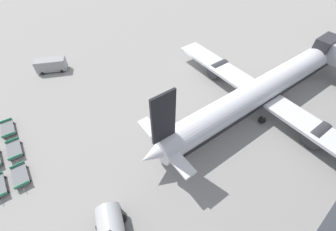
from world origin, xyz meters
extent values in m
plane|color=gray|center=(0.00, 0.00, 0.00)|extent=(500.00, 500.00, 0.00)
cube|color=#2D2D33|center=(16.57, 15.92, 4.70)|extent=(2.58, 4.51, 3.74)
cylinder|color=silver|center=(15.30, 1.70, 3.21)|extent=(7.46, 40.98, 3.85)
cone|color=silver|center=(13.48, -18.62, 3.21)|extent=(4.05, 4.92, 3.65)
cube|color=black|center=(13.54, -17.90, 8.37)|extent=(0.54, 2.90, 6.48)
cube|color=silver|center=(13.55, -17.85, 3.78)|extent=(9.85, 2.40, 0.24)
cube|color=silver|center=(15.15, 0.07, 2.34)|extent=(35.03, 6.92, 0.44)
cylinder|color=#333338|center=(24.39, -0.35, 1.39)|extent=(2.96, 3.51, 2.68)
cylinder|color=#333338|center=(5.99, 1.29, 1.39)|extent=(2.96, 3.51, 2.68)
cube|color=black|center=(15.30, 1.70, 2.53)|extent=(7.18, 36.92, 0.69)
cylinder|color=#56565B|center=(16.42, 14.29, 1.39)|extent=(0.24, 0.24, 1.71)
sphere|color=black|center=(16.42, 14.29, 0.54)|extent=(1.08, 1.08, 1.08)
cylinder|color=#56565B|center=(17.74, -2.62, 1.39)|extent=(0.24, 0.24, 1.71)
sphere|color=black|center=(17.74, -2.62, 0.54)|extent=(1.08, 1.08, 1.08)
cylinder|color=#56565B|center=(12.12, -2.11, 1.39)|extent=(0.24, 0.24, 1.71)
sphere|color=black|center=(12.12, -2.11, 0.54)|extent=(1.08, 1.08, 1.08)
sphere|color=black|center=(15.17, -27.94, 0.45)|extent=(0.90, 0.90, 0.90)
sphere|color=black|center=(16.03, -25.75, 0.45)|extent=(0.90, 0.90, 0.90)
cube|color=gray|center=(-15.25, -20.80, 1.33)|extent=(4.32, 5.55, 2.12)
cube|color=#1E232D|center=(-16.53, -23.04, 1.70)|extent=(1.49, 0.90, 0.74)
sphere|color=black|center=(-16.91, -21.82, 0.30)|extent=(0.60, 0.60, 0.60)
sphere|color=black|center=(-15.29, -22.74, 0.30)|extent=(0.60, 0.60, 0.60)
sphere|color=black|center=(-15.21, -18.85, 0.30)|extent=(0.60, 0.60, 0.60)
sphere|color=black|center=(-13.59, -19.77, 0.30)|extent=(0.60, 0.60, 0.60)
sphere|color=black|center=(0.28, -33.61, 0.18)|extent=(0.36, 0.36, 0.36)
cube|color=#333338|center=(5.48, -34.92, 0.43)|extent=(0.70, 0.14, 0.06)
sphere|color=black|center=(4.73, -34.14, 0.18)|extent=(0.36, 0.36, 0.36)
sphere|color=black|center=(2.51, -33.89, 0.18)|extent=(0.36, 0.36, 0.36)
cube|color=slate|center=(-5.03, -31.32, 0.55)|extent=(3.40, 2.10, 0.10)
cube|color=#237F56|center=(-3.49, -31.55, 0.76)|extent=(0.32, 1.64, 0.32)
cube|color=#237F56|center=(-6.57, -31.09, 0.76)|extent=(0.32, 1.64, 0.32)
cube|color=#333338|center=(-3.11, -31.60, 0.43)|extent=(0.70, 0.16, 0.06)
sphere|color=black|center=(-4.03, -32.18, 0.18)|extent=(0.36, 0.36, 0.36)
sphere|color=black|center=(-3.82, -30.79, 0.18)|extent=(0.36, 0.36, 0.36)
sphere|color=black|center=(-6.24, -31.85, 0.18)|extent=(0.36, 0.36, 0.36)
sphere|color=black|center=(-6.04, -30.46, 0.18)|extent=(0.36, 0.36, 0.36)
cube|color=slate|center=(-0.65, -31.69, 0.55)|extent=(3.40, 2.10, 0.10)
cube|color=#237F56|center=(0.89, -31.92, 0.76)|extent=(0.32, 1.64, 0.32)
cube|color=#237F56|center=(-2.19, -31.46, 0.76)|extent=(0.32, 1.64, 0.32)
cube|color=#333338|center=(1.27, -31.98, 0.43)|extent=(0.70, 0.16, 0.06)
sphere|color=black|center=(0.35, -32.55, 0.18)|extent=(0.36, 0.36, 0.36)
sphere|color=black|center=(0.56, -31.16, 0.18)|extent=(0.36, 0.36, 0.36)
sphere|color=black|center=(-1.86, -32.22, 0.18)|extent=(0.36, 0.36, 0.36)
sphere|color=black|center=(-1.66, -30.83, 0.18)|extent=(0.36, 0.36, 0.36)
cube|color=slate|center=(3.81, -32.28, 0.55)|extent=(3.37, 2.02, 0.10)
cube|color=#237F56|center=(5.35, -32.47, 0.76)|extent=(0.28, 1.64, 0.32)
cube|color=#237F56|center=(2.26, -32.09, 0.76)|extent=(0.28, 1.64, 0.32)
cube|color=#333338|center=(5.74, -32.52, 0.43)|extent=(0.70, 0.14, 0.06)
sphere|color=black|center=(4.83, -33.11, 0.18)|extent=(0.36, 0.36, 0.36)
sphere|color=black|center=(5.00, -31.73, 0.18)|extent=(0.36, 0.36, 0.36)
sphere|color=black|center=(2.61, -32.84, 0.18)|extent=(0.36, 0.36, 0.36)
sphere|color=black|center=(2.78, -31.45, 0.18)|extent=(0.36, 0.36, 0.36)
camera|label=1|loc=(25.31, -27.53, 24.99)|focal=24.00mm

